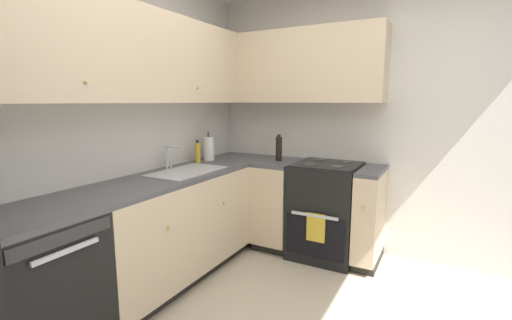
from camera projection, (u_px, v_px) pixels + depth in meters
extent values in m
cube|color=silver|center=(91.00, 131.00, 2.58)|extent=(3.77, 0.05, 2.60)
cube|color=silver|center=(371.00, 124.00, 3.41)|extent=(0.05, 3.35, 2.60)
cube|color=black|center=(37.00, 293.00, 1.99)|extent=(0.60, 0.60, 0.88)
cube|color=#333333|center=(64.00, 238.00, 1.78)|extent=(0.55, 0.01, 0.07)
cube|color=silver|center=(67.00, 251.00, 1.79)|extent=(0.36, 0.02, 0.02)
cube|color=beige|center=(170.00, 225.00, 2.94)|extent=(1.59, 0.60, 0.79)
cube|color=black|center=(170.00, 273.00, 3.03)|extent=(1.59, 0.54, 0.09)
sphere|color=tan|center=(169.00, 228.00, 2.46)|extent=(0.02, 0.02, 0.02)
sphere|color=tan|center=(224.00, 203.00, 3.07)|extent=(0.02, 0.02, 0.02)
cube|color=#4C4C51|center=(168.00, 178.00, 2.87)|extent=(2.80, 0.60, 0.03)
cube|color=beige|center=(278.00, 201.00, 3.66)|extent=(0.60, 0.38, 0.79)
cube|color=black|center=(279.00, 240.00, 3.76)|extent=(0.54, 0.38, 0.09)
cube|color=beige|center=(370.00, 215.00, 3.22)|extent=(0.60, 0.20, 0.79)
cube|color=black|center=(368.00, 258.00, 3.32)|extent=(0.54, 0.20, 0.09)
sphere|color=tan|center=(363.00, 208.00, 2.93)|extent=(0.02, 0.02, 0.02)
cube|color=#4C4C51|center=(279.00, 162.00, 3.59)|extent=(0.60, 0.38, 0.03)
cube|color=#4C4C51|center=(372.00, 171.00, 3.15)|extent=(0.60, 0.20, 0.03)
cube|color=black|center=(326.00, 210.00, 3.44)|extent=(0.64, 0.62, 0.91)
cube|color=black|center=(314.00, 237.00, 3.19)|extent=(0.02, 0.55, 0.38)
cube|color=silver|center=(314.00, 216.00, 3.13)|extent=(0.02, 0.43, 0.02)
cube|color=black|center=(328.00, 164.00, 3.37)|extent=(0.59, 0.60, 0.01)
cube|color=black|center=(337.00, 153.00, 3.62)|extent=(0.03, 0.60, 0.15)
cylinder|color=#4C4C4C|center=(338.00, 167.00, 3.18)|extent=(0.11, 0.11, 0.01)
cylinder|color=#4C4C4C|center=(309.00, 164.00, 3.31)|extent=(0.11, 0.11, 0.01)
cylinder|color=#4C4C4C|center=(345.00, 162.00, 3.42)|extent=(0.11, 0.11, 0.01)
cylinder|color=#4C4C4C|center=(319.00, 160.00, 3.55)|extent=(0.11, 0.11, 0.01)
cube|color=gold|center=(316.00, 228.00, 3.14)|extent=(0.02, 0.17, 0.26)
cube|color=beige|center=(134.00, 56.00, 2.64)|extent=(2.48, 0.32, 0.70)
sphere|color=tan|center=(86.00, 82.00, 2.12)|extent=(0.02, 0.02, 0.02)
sphere|color=tan|center=(198.00, 88.00, 3.07)|extent=(0.02, 0.02, 0.02)
cube|color=beige|center=(294.00, 67.00, 3.51)|extent=(0.32, 1.77, 0.70)
cube|color=#B7B7BC|center=(187.00, 171.00, 3.03)|extent=(0.68, 0.40, 0.01)
cube|color=gray|center=(187.00, 177.00, 3.04)|extent=(0.63, 0.36, 0.09)
cube|color=#99999E|center=(187.00, 175.00, 3.04)|extent=(0.02, 0.35, 0.06)
cylinder|color=silver|center=(167.00, 157.00, 3.12)|extent=(0.02, 0.02, 0.22)
cylinder|color=silver|center=(173.00, 147.00, 3.07)|extent=(0.02, 0.15, 0.02)
cylinder|color=silver|center=(171.00, 165.00, 3.18)|extent=(0.02, 0.02, 0.06)
cylinder|color=gold|center=(198.00, 153.00, 3.48)|extent=(0.06, 0.06, 0.20)
cylinder|color=#262626|center=(197.00, 141.00, 3.46)|extent=(0.03, 0.03, 0.03)
cylinder|color=white|center=(209.00, 149.00, 3.60)|extent=(0.11, 0.11, 0.24)
cylinder|color=#3F3F3F|center=(209.00, 147.00, 3.60)|extent=(0.02, 0.02, 0.30)
cylinder|color=black|center=(279.00, 149.00, 3.57)|extent=(0.06, 0.06, 0.25)
cylinder|color=black|center=(279.00, 136.00, 3.55)|extent=(0.03, 0.03, 0.02)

